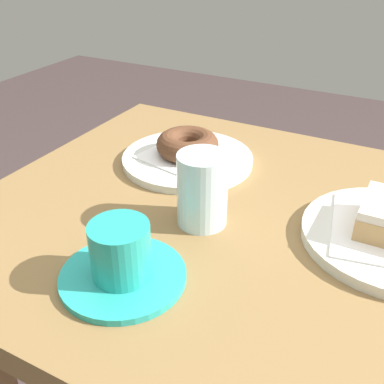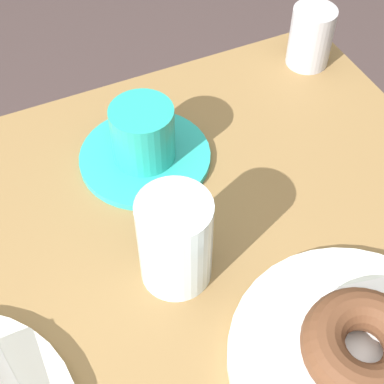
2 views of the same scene
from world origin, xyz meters
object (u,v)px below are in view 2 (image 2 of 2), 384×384
Objects in this scene: water_glass at (175,241)px; coffee_cup at (144,141)px; plate_chocolate_ring at (357,360)px; donut_chocolate_ring at (364,346)px; sugar_jar at (311,37)px.

water_glass is 0.69× the size of coffee_cup.
plate_chocolate_ring is at bearing -55.39° from water_glass.
coffee_cup is at bearing 104.35° from plate_chocolate_ring.
water_glass is at bearing -100.35° from coffee_cup.
donut_chocolate_ring is at bearing -55.39° from water_glass.
water_glass is 0.16m from coffee_cup.
sugar_jar is at bearing 37.93° from water_glass.
plate_chocolate_ring is at bearing -75.65° from coffee_cup.
coffee_cup is 1.88× the size of sugar_jar.
coffee_cup is at bearing -164.06° from sugar_jar.
plate_chocolate_ring is 0.03m from donut_chocolate_ring.
coffee_cup is 0.28m from sugar_jar.
plate_chocolate_ring is 2.86× the size of sugar_jar.
coffee_cup is at bearing 79.65° from water_glass.
plate_chocolate_ring is at bearing 0.00° from donut_chocolate_ring.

